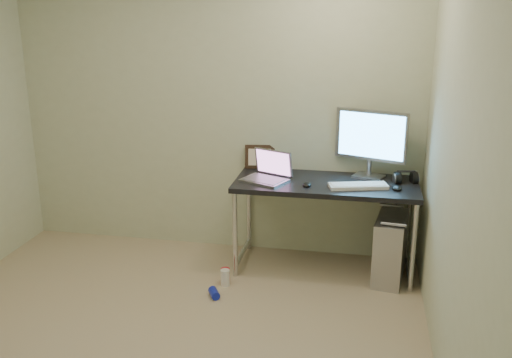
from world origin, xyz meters
name	(u,v)px	position (x,y,z in m)	size (l,w,h in m)	color
floor	(149,354)	(0.00, 0.00, 0.00)	(3.50, 3.50, 0.00)	tan
wall_back	(216,109)	(0.00, 1.75, 1.25)	(3.50, 0.02, 2.50)	beige
wall_right	(462,179)	(1.75, 0.00, 1.25)	(0.02, 3.50, 2.50)	beige
desk	(326,192)	(0.98, 1.43, 0.66)	(1.45, 0.63, 0.75)	black
tower_computer	(390,248)	(1.51, 1.35, 0.26)	(0.29, 0.53, 0.55)	#B9B9BE
cable_a	(384,215)	(1.46, 1.70, 0.40)	(0.01, 0.01, 0.70)	black
cable_b	(395,219)	(1.55, 1.68, 0.38)	(0.01, 0.01, 0.72)	black
can_red	(225,276)	(0.25, 1.01, 0.06)	(0.07, 0.07, 0.13)	red
can_white	(225,278)	(0.25, 0.98, 0.06)	(0.07, 0.07, 0.13)	white
can_blue	(214,293)	(0.22, 0.78, 0.03)	(0.06, 0.06, 0.12)	#1423C3
laptop	(268,173)	(0.51, 1.40, 0.81)	(0.42, 0.39, 0.24)	#A2A1A8
monitor	(371,138)	(1.31, 1.63, 1.07)	(0.57, 0.25, 0.55)	#A2A1A8
keyboard	(358,186)	(1.23, 1.33, 0.76)	(0.45, 0.15, 0.03)	white
mouse_right	(397,187)	(1.52, 1.34, 0.77)	(0.07, 0.12, 0.04)	black
mouse_left	(307,184)	(0.84, 1.30, 0.77)	(0.07, 0.11, 0.04)	black
headphones	(406,178)	(1.60, 1.54, 0.78)	(0.20, 0.12, 0.12)	black
picture_frame	(260,157)	(0.39, 1.72, 0.85)	(0.25, 0.03, 0.20)	black
webcam	(276,158)	(0.53, 1.72, 0.85)	(0.05, 0.04, 0.13)	silver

